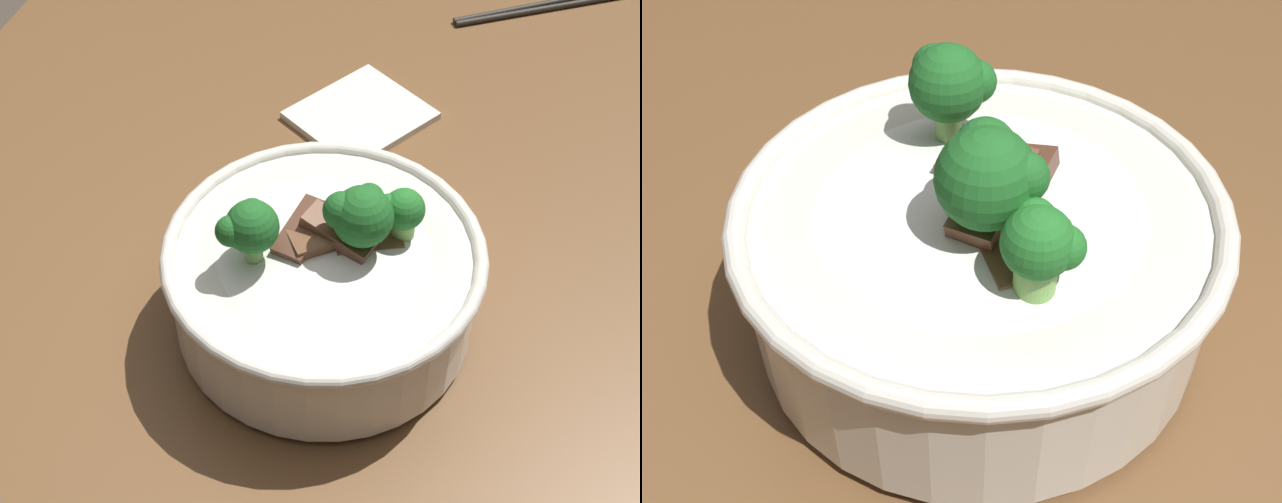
{
  "view_description": "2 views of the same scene",
  "coord_description": "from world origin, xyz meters",
  "views": [
    {
      "loc": [
        -0.64,
        -0.22,
        1.45
      ],
      "look_at": [
        -0.12,
        -0.06,
        0.85
      ],
      "focal_mm": 55.11,
      "sensor_mm": 36.0,
      "label": 1
    },
    {
      "loc": [
        -0.1,
        -0.37,
        1.15
      ],
      "look_at": [
        -0.15,
        -0.1,
        0.89
      ],
      "focal_mm": 44.11,
      "sensor_mm": 36.0,
      "label": 2
    }
  ],
  "objects": [
    {
      "name": "rice_bowl",
      "position": [
        -0.15,
        -0.07,
        0.86
      ],
      "size": [
        0.26,
        0.26,
        0.15
      ],
      "color": "silver",
      "rests_on": "dining_table"
    },
    {
      "name": "dining_table",
      "position": [
        0.0,
        0.0,
        0.67
      ],
      "size": [
        1.22,
        0.81,
        0.8
      ],
      "color": "brown",
      "rests_on": "ground"
    }
  ]
}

